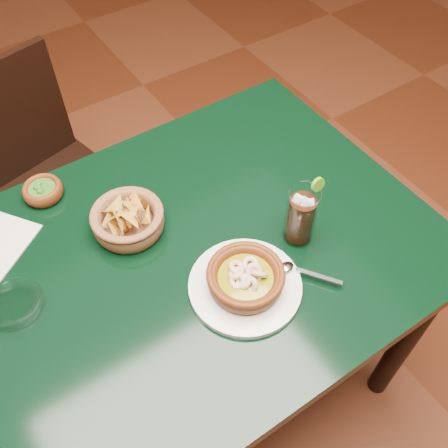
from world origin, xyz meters
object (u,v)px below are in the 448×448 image
dining_table (169,288)px  chip_basket (128,220)px  cola_drink (301,216)px  dining_chair (47,177)px  shrimp_plate (246,280)px

dining_table → chip_basket: (-0.02, 0.13, 0.13)m
dining_table → cola_drink: 0.35m
dining_chair → cola_drink: (0.36, -0.80, 0.36)m
dining_chair → shrimp_plate: 0.92m
chip_basket → dining_chair: bearing=96.1°
shrimp_plate → chip_basket: (-0.13, 0.27, 0.00)m
shrimp_plate → cola_drink: 0.18m
dining_chair → shrimp_plate: size_ratio=2.90×
dining_table → dining_chair: bearing=96.4°
dining_chair → chip_basket: chip_basket is taller
chip_basket → cola_drink: 0.38m
shrimp_plate → cola_drink: size_ratio=1.73×
dining_chair → shrimp_plate: dining_chair is taller
dining_table → shrimp_plate: 0.22m
dining_table → chip_basket: size_ratio=6.16×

